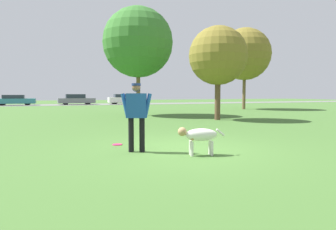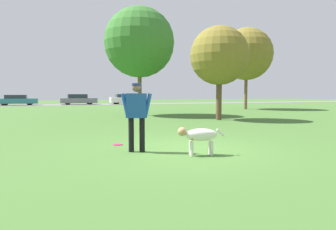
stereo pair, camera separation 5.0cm
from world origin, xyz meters
name	(u,v)px [view 2 (the right image)]	position (x,y,z in m)	size (l,w,h in m)	color
ground_plane	(181,149)	(0.00, 0.00, 0.00)	(120.00, 120.00, 0.00)	#426B2D
far_road_strip	(77,105)	(0.00, 32.98, 0.01)	(120.00, 6.00, 0.01)	slate
person	(136,111)	(-1.15, 0.02, 0.98)	(0.72, 0.38, 1.64)	black
dog	(199,136)	(0.05, -0.88, 0.45)	(1.08, 0.45, 0.64)	silver
frisbee	(118,144)	(-1.38, 1.16, 0.01)	(0.27, 0.27, 0.02)	#E52366
tree_near_right	(219,56)	(5.27, 7.00, 3.39)	(3.10, 3.10, 4.95)	brown
tree_far_right	(246,54)	(13.27, 15.75, 4.92)	(4.64, 4.64, 7.24)	brown
tree_mid_center	(139,42)	(2.28, 11.85, 4.66)	(4.48, 4.48, 6.90)	brown
parked_car_teal	(17,100)	(-6.94, 33.31, 0.63)	(4.57, 1.79, 1.26)	teal
parked_car_grey	(78,99)	(0.12, 33.12, 0.65)	(4.62, 1.87, 1.34)	slate
parked_car_white	(124,99)	(6.10, 33.00, 0.67)	(3.87, 1.92, 1.34)	white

